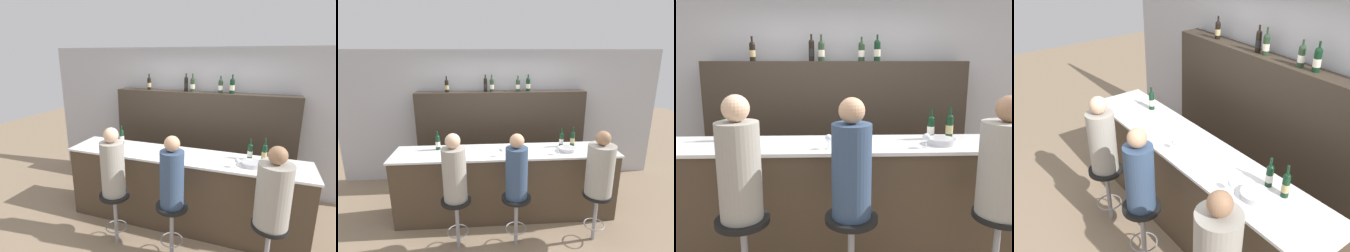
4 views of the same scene
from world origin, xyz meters
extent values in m
cube|color=#B2B2B7|center=(0.00, 1.71, 1.30)|extent=(6.40, 0.05, 2.60)
cube|color=#473828|center=(0.00, 0.32, 0.53)|extent=(3.37, 0.63, 1.06)
cube|color=white|center=(0.00, 0.32, 1.08)|extent=(3.41, 0.67, 0.03)
cube|color=#382D23|center=(0.00, 1.49, 0.92)|extent=(3.20, 0.28, 1.83)
cylinder|color=black|center=(-1.05, 0.47, 1.20)|extent=(0.07, 0.07, 0.20)
cylinder|color=white|center=(-1.05, 0.47, 1.18)|extent=(0.07, 0.07, 0.08)
sphere|color=black|center=(-1.05, 0.47, 1.30)|extent=(0.07, 0.07, 0.07)
cylinder|color=black|center=(-1.05, 0.47, 1.35)|extent=(0.02, 0.02, 0.08)
cylinder|color=black|center=(0.89, 0.47, 1.19)|extent=(0.07, 0.07, 0.19)
cylinder|color=white|center=(0.89, 0.47, 1.18)|extent=(0.07, 0.07, 0.08)
sphere|color=black|center=(0.89, 0.47, 1.28)|extent=(0.07, 0.07, 0.07)
cylinder|color=black|center=(0.89, 0.47, 1.34)|extent=(0.02, 0.02, 0.09)
cylinder|color=black|center=(1.08, 0.47, 1.20)|extent=(0.07, 0.07, 0.20)
cylinder|color=tan|center=(1.08, 0.47, 1.19)|extent=(0.07, 0.07, 0.08)
sphere|color=black|center=(1.08, 0.47, 1.30)|extent=(0.07, 0.07, 0.07)
cylinder|color=black|center=(1.08, 0.47, 1.36)|extent=(0.02, 0.02, 0.10)
cylinder|color=black|center=(-1.01, 1.49, 1.93)|extent=(0.07, 0.07, 0.20)
cylinder|color=tan|center=(-1.01, 1.49, 1.92)|extent=(0.07, 0.07, 0.08)
sphere|color=black|center=(-1.01, 1.49, 2.03)|extent=(0.07, 0.07, 0.07)
cylinder|color=black|center=(-1.01, 1.49, 2.09)|extent=(0.02, 0.02, 0.08)
cylinder|color=black|center=(-0.30, 1.49, 1.95)|extent=(0.07, 0.07, 0.23)
cylinder|color=black|center=(-0.30, 1.49, 1.94)|extent=(0.07, 0.07, 0.09)
sphere|color=black|center=(-0.30, 1.49, 2.06)|extent=(0.07, 0.07, 0.07)
cylinder|color=black|center=(-0.30, 1.49, 2.11)|extent=(0.02, 0.02, 0.08)
cylinder|color=#233823|center=(-0.18, 1.49, 1.94)|extent=(0.08, 0.08, 0.20)
cylinder|color=beige|center=(-0.18, 1.49, 1.93)|extent=(0.08, 0.08, 0.08)
sphere|color=#233823|center=(-0.18, 1.49, 2.04)|extent=(0.08, 0.08, 0.08)
cylinder|color=#233823|center=(-0.18, 1.49, 2.10)|extent=(0.02, 0.02, 0.10)
cylinder|color=#233823|center=(0.31, 1.49, 1.93)|extent=(0.08, 0.08, 0.20)
cylinder|color=white|center=(0.31, 1.49, 1.92)|extent=(0.08, 0.08, 0.08)
sphere|color=#233823|center=(0.31, 1.49, 2.03)|extent=(0.08, 0.08, 0.08)
cylinder|color=#233823|center=(0.31, 1.49, 2.09)|extent=(0.02, 0.02, 0.08)
cylinder|color=black|center=(0.50, 1.49, 1.94)|extent=(0.08, 0.08, 0.22)
cylinder|color=beige|center=(0.50, 1.49, 1.93)|extent=(0.08, 0.08, 0.09)
sphere|color=black|center=(0.50, 1.49, 2.05)|extent=(0.08, 0.08, 0.08)
cylinder|color=black|center=(0.50, 1.49, 2.11)|extent=(0.02, 0.02, 0.08)
cylinder|color=silver|center=(-0.09, 0.14, 1.10)|extent=(0.07, 0.07, 0.00)
cylinder|color=silver|center=(-0.09, 0.14, 1.13)|extent=(0.01, 0.01, 0.06)
sphere|color=silver|center=(-0.09, 0.14, 1.19)|extent=(0.06, 0.06, 0.06)
cylinder|color=silver|center=(0.76, 0.14, 1.10)|extent=(0.07, 0.07, 0.00)
cylinder|color=silver|center=(0.76, 0.14, 1.13)|extent=(0.01, 0.01, 0.06)
sphere|color=silver|center=(0.76, 0.14, 1.19)|extent=(0.07, 0.07, 0.07)
cylinder|color=#B7B7BC|center=(0.93, 0.25, 1.12)|extent=(0.25, 0.25, 0.06)
cylinder|color=black|center=(-0.71, -0.39, 0.71)|extent=(0.39, 0.39, 0.04)
cylinder|color=gray|center=(-0.71, -0.39, 1.08)|extent=(0.30, 0.30, 0.70)
sphere|color=#D8AD8C|center=(-0.71, -0.39, 1.52)|extent=(0.19, 0.19, 0.19)
cylinder|color=black|center=(0.08, -0.39, 0.71)|extent=(0.39, 0.39, 0.04)
cylinder|color=#334766|center=(0.08, -0.39, 1.07)|extent=(0.28, 0.28, 0.68)
sphere|color=tan|center=(0.08, -0.39, 1.50)|extent=(0.18, 0.18, 0.18)
cylinder|color=black|center=(1.17, -0.39, 0.71)|extent=(0.39, 0.39, 0.04)
cylinder|color=gray|center=(1.17, -0.39, 1.07)|extent=(0.36, 0.36, 0.68)
sphere|color=#936B4C|center=(1.17, -0.39, 1.51)|extent=(0.19, 0.19, 0.19)
camera|label=1|loc=(0.96, -3.01, 2.46)|focal=28.00mm
camera|label=2|loc=(-0.29, -3.41, 2.57)|focal=28.00mm
camera|label=3|loc=(-0.06, -2.59, 1.83)|focal=35.00mm
camera|label=4|loc=(2.59, -1.76, 3.18)|focal=40.00mm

